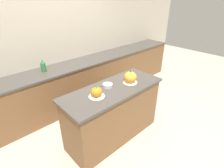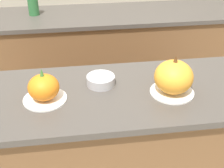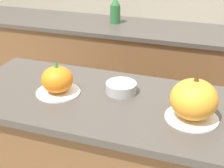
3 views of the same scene
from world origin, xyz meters
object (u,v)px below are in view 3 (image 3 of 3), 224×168
pumpkin_cake_right (194,100)px  mixing_bowl (121,88)px  bottle_tall (115,11)px  pumpkin_cake_left (57,81)px

pumpkin_cake_right → mixing_bowl: bearing=159.7°
pumpkin_cake_right → bottle_tall: (-0.80, 1.37, 0.01)m
pumpkin_cake_left → pumpkin_cake_right: pumpkin_cake_right is taller
pumpkin_cake_left → bottle_tall: (-0.15, 1.35, 0.04)m
pumpkin_cake_left → pumpkin_cake_right: 0.66m
mixing_bowl → bottle_tall: bearing=109.8°
pumpkin_cake_left → bottle_tall: 1.35m
pumpkin_cake_left → pumpkin_cake_right: (0.65, -0.03, 0.02)m
pumpkin_cake_right → pumpkin_cake_left: bearing=177.8°
pumpkin_cake_right → bottle_tall: bearing=120.4°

